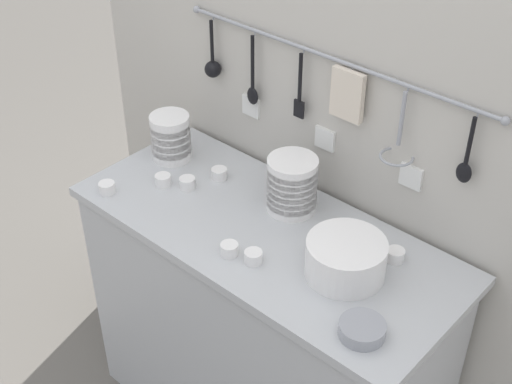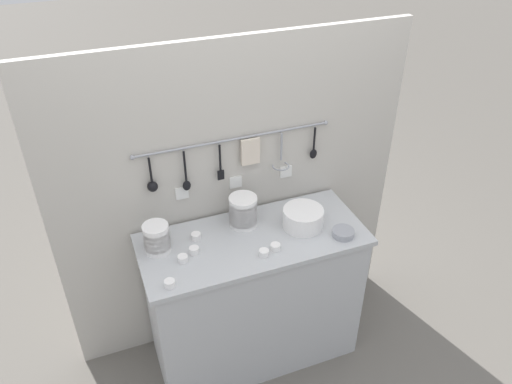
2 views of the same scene
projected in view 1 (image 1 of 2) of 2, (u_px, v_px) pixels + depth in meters
counter at (264, 334)px, 2.38m from camera, size 1.22×0.53×0.90m
back_wall at (327, 173)px, 2.27m from camera, size 2.02×0.11×1.90m
bowl_stack_tall_left at (171, 137)px, 2.39m from camera, size 0.13×0.13×0.16m
bowl_stack_wide_centre at (292, 184)px, 2.15m from camera, size 0.15×0.15×0.18m
plate_stack at (345, 259)px, 1.93m from camera, size 0.22×0.22×0.11m
steel_mixing_bowl at (362, 329)px, 1.77m from camera, size 0.12×0.12×0.04m
cup_edge_far at (219, 174)px, 2.32m from camera, size 0.05×0.05×0.04m
cup_front_right at (187, 183)px, 2.28m from camera, size 0.05×0.05×0.04m
cup_back_right at (253, 257)px, 1.99m from camera, size 0.05×0.05×0.04m
cup_centre at (163, 180)px, 2.29m from camera, size 0.05×0.05×0.04m
cup_mid_row at (107, 188)px, 2.26m from camera, size 0.05×0.05×0.04m
cup_back_left at (395, 255)px, 1.99m from camera, size 0.05×0.05×0.04m
cup_by_caddy at (230, 249)px, 2.01m from camera, size 0.05×0.05×0.04m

